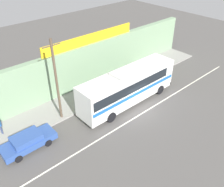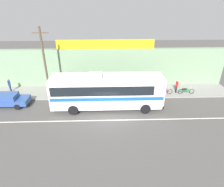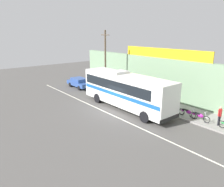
# 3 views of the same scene
# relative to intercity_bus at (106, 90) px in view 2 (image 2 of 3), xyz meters

# --- Properties ---
(ground_plane) EXTENTS (70.00, 70.00, 0.00)m
(ground_plane) POSITION_rel_intercity_bus_xyz_m (0.04, -1.53, -2.07)
(ground_plane) COLOR #4F4C49
(sidewalk_slab) EXTENTS (30.00, 3.60, 0.14)m
(sidewalk_slab) POSITION_rel_intercity_bus_xyz_m (0.04, 3.67, -2.00)
(sidewalk_slab) COLOR gray
(sidewalk_slab) RESTS_ON ground_plane
(storefront_facade) EXTENTS (30.00, 0.70, 4.80)m
(storefront_facade) POSITION_rel_intercity_bus_xyz_m (0.04, 5.82, 0.33)
(storefront_facade) COLOR gray
(storefront_facade) RESTS_ON ground_plane
(storefront_billboard) EXTENTS (11.79, 0.12, 1.10)m
(storefront_billboard) POSITION_rel_intercity_bus_xyz_m (-0.00, 5.82, 3.28)
(storefront_billboard) COLOR gold
(storefront_billboard) RESTS_ON storefront_facade
(road_center_stripe) EXTENTS (30.00, 0.14, 0.01)m
(road_center_stripe) POSITION_rel_intercity_bus_xyz_m (0.04, -2.33, -2.06)
(road_center_stripe) COLOR silver
(road_center_stripe) RESTS_ON ground_plane
(intercity_bus) EXTENTS (11.22, 2.68, 3.78)m
(intercity_bus) POSITION_rel_intercity_bus_xyz_m (0.00, 0.00, 0.00)
(intercity_bus) COLOR silver
(intercity_bus) RESTS_ON ground_plane
(parked_car) EXTENTS (4.42, 1.85, 1.37)m
(parked_car) POSITION_rel_intercity_bus_xyz_m (-10.55, 0.74, -1.33)
(parked_car) COLOR #2D4C93
(parked_car) RESTS_ON ground_plane
(utility_pole) EXTENTS (1.60, 0.22, 7.80)m
(utility_pole) POSITION_rel_intercity_bus_xyz_m (-6.46, 2.34, 2.11)
(utility_pole) COLOR brown
(utility_pole) RESTS_ON sidewalk_slab
(motorcycle_orange) EXTENTS (1.95, 0.56, 0.94)m
(motorcycle_orange) POSITION_rel_intercity_bus_xyz_m (9.45, 2.64, -1.50)
(motorcycle_orange) COLOR black
(motorcycle_orange) RESTS_ON sidewalk_slab
(motorcycle_red) EXTENTS (1.93, 0.56, 0.94)m
(motorcycle_red) POSITION_rel_intercity_bus_xyz_m (4.41, 2.56, -1.50)
(motorcycle_red) COLOR black
(motorcycle_red) RESTS_ON sidewalk_slab
(motorcycle_blue) EXTENTS (1.97, 0.56, 0.94)m
(motorcycle_blue) POSITION_rel_intercity_bus_xyz_m (5.67, 2.61, -1.50)
(motorcycle_blue) COLOR black
(motorcycle_blue) RESTS_ON sidewalk_slab
(motorcycle_black) EXTENTS (1.93, 0.56, 0.94)m
(motorcycle_black) POSITION_rel_intercity_bus_xyz_m (6.83, 2.62, -1.50)
(motorcycle_black) COLOR black
(motorcycle_black) RESTS_ON sidewalk_slab
(pedestrian_far_right) EXTENTS (0.30, 0.48, 1.70)m
(pedestrian_far_right) POSITION_rel_intercity_bus_xyz_m (-11.57, 3.85, -0.94)
(pedestrian_far_right) COLOR navy
(pedestrian_far_right) RESTS_ON sidewalk_slab
(pedestrian_by_curb) EXTENTS (0.30, 0.48, 1.65)m
(pedestrian_by_curb) POSITION_rel_intercity_bus_xyz_m (8.38, 3.00, -0.97)
(pedestrian_by_curb) COLOR black
(pedestrian_by_curb) RESTS_ON sidewalk_slab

